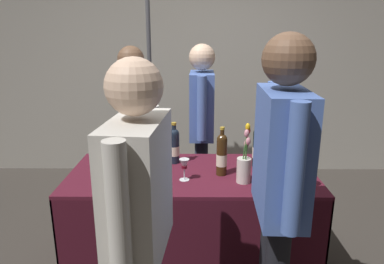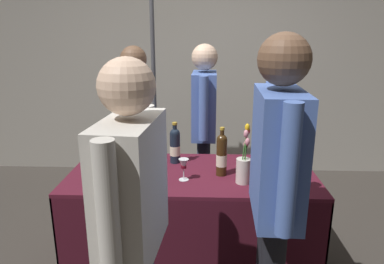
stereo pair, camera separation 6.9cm
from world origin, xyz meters
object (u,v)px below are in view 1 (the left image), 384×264
Objects in this scene: wine_glass_near_vendor at (184,165)px; wine_glass_mid at (280,168)px; flower_vase at (244,165)px; featured_wine_bottle at (120,163)px; booth_signpost at (150,73)px; vendor_presenter at (202,119)px; tasting_table at (192,202)px; display_bottle_0 at (222,154)px; taster_foreground_right at (140,214)px.

wine_glass_near_vendor reaches higher than wine_glass_mid.
flower_vase is at bearing -172.78° from wine_glass_mid.
booth_signpost is (0.03, 1.45, 0.41)m from featured_wine_bottle.
wine_glass_mid is (1.06, 0.08, -0.06)m from featured_wine_bottle.
wine_glass_mid is 0.06× the size of booth_signpost.
wine_glass_near_vendor is at bearing -7.35° from vendor_presenter.
wine_glass_mid is at bearing -12.87° from tasting_table.
wine_glass_near_vendor reaches higher than tasting_table.
booth_signpost is (-0.38, 1.37, 0.45)m from wine_glass_near_vendor.
display_bottle_0 is (0.67, 0.17, 0.00)m from featured_wine_bottle.
booth_signpost is at bearing 88.88° from featured_wine_bottle.
vendor_presenter is at bearing 106.01° from flower_vase.
vendor_presenter reaches higher than wine_glass_mid.
booth_signpost is (-1.03, 1.37, 0.47)m from wine_glass_mid.
featured_wine_bottle is at bearing -165.52° from display_bottle_0.
featured_wine_bottle is 0.21× the size of taster_foreground_right.
featured_wine_bottle is 1.06m from wine_glass_mid.
vendor_presenter is 0.79m from booth_signpost.
taster_foreground_right is 0.74× the size of booth_signpost.
wine_glass_near_vendor is at bearing 175.52° from flower_vase.
taster_foreground_right is at bearing -8.47° from vendor_presenter.
booth_signpost is at bearing 109.39° from tasting_table.
display_bottle_0 is 1.05m from taster_foreground_right.
featured_wine_bottle is at bearing -169.55° from wine_glass_near_vendor.
taster_foreground_right is (-0.30, -1.76, 0.01)m from vendor_presenter.
wine_glass_near_vendor is at bearing -159.38° from display_bottle_0.
vendor_presenter reaches higher than wine_glass_near_vendor.
featured_wine_bottle is (-0.46, -0.21, 0.39)m from tasting_table.
wine_glass_near_vendor is at bearing -74.35° from booth_signpost.
flower_vase is at bearing -25.64° from tasting_table.
taster_foreground_right is (-0.42, -0.96, 0.07)m from display_bottle_0.
display_bottle_0 is 2.78× the size of wine_glass_mid.
wine_glass_mid is (0.38, -0.10, -0.06)m from display_bottle_0.
display_bottle_0 is at bearing 20.62° from wine_glass_near_vendor.
display_bottle_0 is 0.28m from wine_glass_near_vendor.
booth_signpost is (-0.64, 1.28, 0.41)m from display_bottle_0.
wine_glass_near_vendor is at bearing -5.31° from taster_foreground_right.
wine_glass_mid is at bearing -14.16° from display_bottle_0.
vendor_presenter reaches higher than flower_vase.
tasting_table is 0.44m from display_bottle_0.
wine_glass_near_vendor is 0.09× the size of vendor_presenter.
flower_vase reaches higher than wine_glass_mid.
featured_wine_bottle is at bearing -155.53° from tasting_table.
flower_vase is (0.14, -0.13, -0.03)m from display_bottle_0.
booth_signpost is at bearing 105.65° from wine_glass_near_vendor.
taster_foreground_right reaches higher than tasting_table.
booth_signpost reaches higher than taster_foreground_right.
tasting_table is at bearing -70.61° from booth_signpost.
display_bottle_0 is at bearing 137.48° from flower_vase.
wine_glass_mid is at bearing -0.01° from wine_glass_near_vendor.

